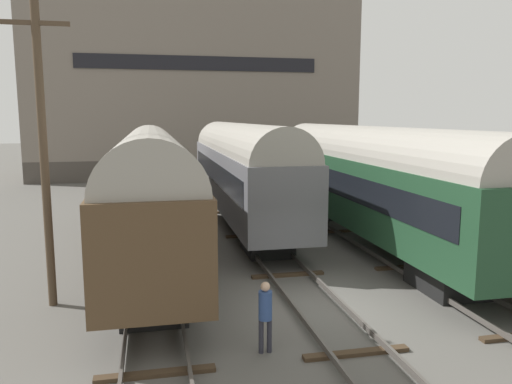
% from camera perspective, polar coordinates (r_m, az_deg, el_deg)
% --- Properties ---
extents(ground_plane, '(200.00, 200.00, 0.00)m').
position_cam_1_polar(ground_plane, '(15.13, 6.78, -13.00)').
color(ground_plane, '#56544F').
extents(track_left, '(2.60, 60.00, 0.26)m').
position_cam_1_polar(track_left, '(14.37, -11.55, -13.72)').
color(track_left, '#4C4742').
rests_on(track_left, ground).
extents(track_middle, '(2.60, 60.00, 0.26)m').
position_cam_1_polar(track_middle, '(15.08, 6.79, -12.50)').
color(track_middle, '#4C4742').
rests_on(track_middle, ground).
extents(track_right, '(2.60, 60.00, 0.26)m').
position_cam_1_polar(track_right, '(17.08, 21.95, -10.53)').
color(track_right, '#4C4742').
rests_on(track_right, ground).
extents(train_car_brown, '(2.90, 18.28, 5.11)m').
position_cam_1_polar(train_car_brown, '(19.95, -11.96, 0.82)').
color(train_car_brown, black).
rests_on(train_car_brown, ground).
extents(train_car_green, '(2.89, 18.80, 5.17)m').
position_cam_1_polar(train_car_green, '(22.11, 12.82, 1.64)').
color(train_car_green, black).
rests_on(train_car_green, ground).
extents(train_car_grey, '(2.91, 18.33, 5.23)m').
position_cam_1_polar(train_car_grey, '(25.98, -1.70, 2.93)').
color(train_car_grey, black).
rests_on(train_car_grey, ground).
extents(station_platform, '(2.92, 11.33, 1.06)m').
position_cam_1_polar(station_platform, '(19.88, 25.79, -5.60)').
color(station_platform, '#8C704C').
rests_on(station_platform, ground).
extents(bench, '(1.40, 0.40, 0.91)m').
position_cam_1_polar(bench, '(22.09, 22.12, -2.50)').
color(bench, brown).
rests_on(bench, station_platform).
extents(person_worker, '(0.32, 0.32, 1.75)m').
position_cam_1_polar(person_worker, '(12.04, 1.07, -13.37)').
color(person_worker, '#282833').
rests_on(person_worker, ground).
extents(utility_pole, '(1.80, 0.24, 9.21)m').
position_cam_1_polar(utility_pole, '(15.46, -23.15, 4.99)').
color(utility_pole, '#473828').
rests_on(utility_pole, ground).
extents(warehouse_building, '(29.41, 12.06, 18.36)m').
position_cam_1_polar(warehouse_building, '(50.21, -7.13, 12.67)').
color(warehouse_building, '#46403A').
rests_on(warehouse_building, ground).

